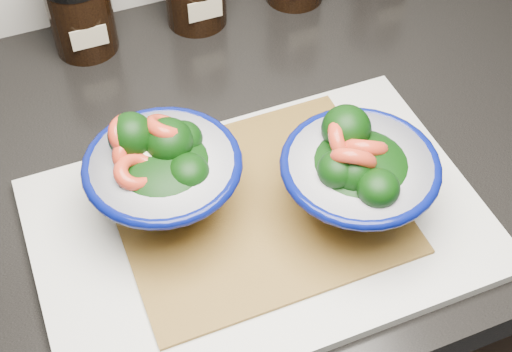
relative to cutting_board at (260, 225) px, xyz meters
name	(u,v)px	position (x,y,z in m)	size (l,w,h in m)	color
cabinet	(260,338)	(0.05, 0.12, -0.48)	(3.43, 0.58, 0.86)	black
countertop	(261,152)	(0.05, 0.12, -0.03)	(3.50, 0.60, 0.04)	black
cutting_board	(260,225)	(0.00, 0.00, 0.00)	(0.45, 0.30, 0.01)	silver
bamboo_mat	(256,205)	(0.00, 0.02, 0.01)	(0.28, 0.24, 0.00)	olive
bowl_left	(163,173)	(-0.08, 0.05, 0.06)	(0.16, 0.16, 0.12)	white
bowl_right	(357,176)	(0.09, -0.02, 0.06)	(0.16, 0.16, 0.12)	white
spice_jar_a	(80,10)	(-0.10, 0.36, 0.05)	(0.08, 0.08, 0.11)	black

